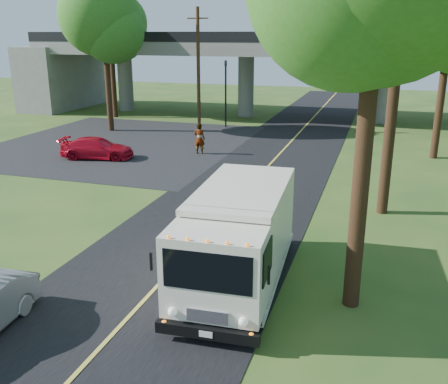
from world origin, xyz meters
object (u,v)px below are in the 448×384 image
at_px(traffic_signal, 226,87).
at_px(step_van, 238,235).
at_px(tree_left_far, 111,30).
at_px(red_sedan, 97,148).
at_px(pedestrian, 200,139).
at_px(utility_pole, 198,70).
at_px(tree_left_lot, 105,23).

relative_size(traffic_signal, step_van, 0.75).
relative_size(tree_left_far, red_sedan, 2.29).
xyz_separation_m(tree_left_far, pedestrian, (12.03, -11.12, -6.50)).
distance_m(step_van, red_sedan, 17.62).
height_order(traffic_signal, red_sedan, traffic_signal).
height_order(traffic_signal, step_van, traffic_signal).
height_order(traffic_signal, tree_left_far, tree_left_far).
distance_m(utility_pole, step_van, 24.95).
distance_m(utility_pole, tree_left_far, 10.45).
xyz_separation_m(traffic_signal, red_sedan, (-4.16, -12.27, -2.57)).
relative_size(red_sedan, pedestrian, 2.26).
distance_m(traffic_signal, pedestrian, 9.63).
bearing_deg(tree_left_lot, step_van, -52.21).
height_order(tree_left_far, step_van, tree_left_far).
relative_size(tree_left_lot, step_van, 1.52).
distance_m(utility_pole, tree_left_lot, 7.43).
bearing_deg(utility_pole, step_van, -66.95).
bearing_deg(utility_pole, pedestrian, -69.42).
height_order(tree_left_lot, tree_left_far, tree_left_lot).
bearing_deg(traffic_signal, utility_pole, -126.87).
relative_size(tree_left_far, pedestrian, 5.19).
relative_size(utility_pole, tree_left_far, 0.91).
bearing_deg(tree_left_far, step_van, -54.50).
height_order(tree_left_lot, red_sedan, tree_left_lot).
bearing_deg(step_van, tree_left_far, 122.15).
height_order(utility_pole, red_sedan, utility_pole).
xyz_separation_m(traffic_signal, utility_pole, (-1.50, -2.00, 1.40)).
distance_m(traffic_signal, red_sedan, 13.21).
relative_size(traffic_signal, pedestrian, 2.73).
bearing_deg(tree_left_far, traffic_signal, -9.65).
height_order(utility_pole, step_van, utility_pole).
xyz_separation_m(traffic_signal, step_van, (8.20, -24.79, -1.65)).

